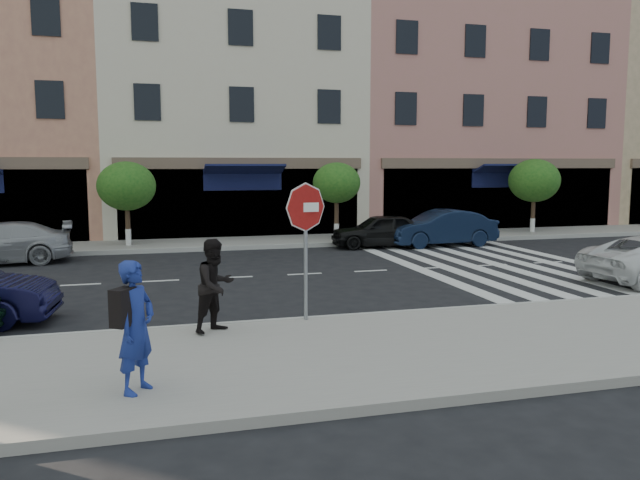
% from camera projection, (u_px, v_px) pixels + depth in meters
% --- Properties ---
extents(ground, '(120.00, 120.00, 0.00)m').
position_uv_depth(ground, '(348.00, 304.00, 13.93)').
color(ground, black).
rests_on(ground, ground).
extents(sidewalk_near, '(60.00, 4.50, 0.15)m').
position_uv_depth(sidewalk_near, '(417.00, 349.00, 10.33)').
color(sidewalk_near, gray).
rests_on(sidewalk_near, ground).
extents(sidewalk_far, '(60.00, 3.00, 0.15)m').
position_uv_depth(sidewalk_far, '(262.00, 242.00, 24.46)').
color(sidewalk_far, gray).
rests_on(sidewalk_far, ground).
extents(building_centre, '(11.00, 9.00, 11.00)m').
position_uv_depth(building_centre, '(228.00, 113.00, 29.41)').
color(building_centre, beige).
rests_on(building_centre, ground).
extents(building_east_mid, '(13.00, 9.00, 13.00)m').
position_uv_depth(building_east_mid, '(459.00, 99.00, 32.43)').
color(building_east_mid, '#B5726B').
rests_on(building_east_mid, ground).
extents(street_tree_wb, '(2.10, 2.10, 3.06)m').
position_uv_depth(street_tree_wb, '(126.00, 186.00, 22.68)').
color(street_tree_wb, '#473323').
rests_on(street_tree_wb, sidewalk_far).
extents(street_tree_c, '(1.90, 1.90, 3.04)m').
position_uv_depth(street_tree_c, '(337.00, 183.00, 24.77)').
color(street_tree_c, '#473323').
rests_on(street_tree_c, sidewalk_far).
extents(street_tree_ea, '(2.20, 2.20, 3.19)m').
position_uv_depth(street_tree_ea, '(534.00, 181.00, 27.13)').
color(street_tree_ea, '#473323').
rests_on(street_tree_ea, sidewalk_far).
extents(stop_sign, '(0.93, 0.12, 2.63)m').
position_uv_depth(stop_sign, '(306.00, 221.00, 11.73)').
color(stop_sign, gray).
rests_on(stop_sign, sidewalk_near).
extents(photographer, '(0.71, 0.76, 1.74)m').
position_uv_depth(photographer, '(136.00, 327.00, 8.09)').
color(photographer, navy).
rests_on(photographer, sidewalk_near).
extents(walker, '(1.03, 0.99, 1.67)m').
position_uv_depth(walker, '(216.00, 285.00, 11.03)').
color(walker, black).
rests_on(walker, sidewalk_near).
extents(car_far_mid, '(3.85, 1.82, 1.27)m').
position_uv_depth(car_far_mid, '(381.00, 230.00, 23.42)').
color(car_far_mid, black).
rests_on(car_far_mid, ground).
extents(car_far_right, '(4.25, 1.60, 1.39)m').
position_uv_depth(car_far_right, '(441.00, 228.00, 23.77)').
color(car_far_right, black).
rests_on(car_far_right, ground).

